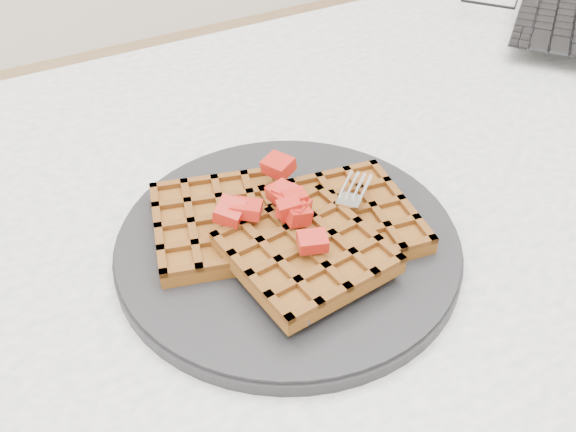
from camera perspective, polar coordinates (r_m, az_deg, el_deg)
The scene contains 5 objects.
table at distance 0.74m, azimuth 9.54°, elevation -3.49°, with size 1.20×0.80×0.75m.
plate at distance 0.57m, azimuth 0.00°, elevation -2.45°, with size 0.30×0.30×0.02m, color black.
waffles at distance 0.55m, azimuth 0.20°, elevation -1.22°, with size 0.24×0.21×0.03m.
strawberry_pile at distance 0.54m, azimuth 0.00°, elevation 1.13°, with size 0.15×0.15×0.02m, color maroon, non-canonical shape.
fork at distance 0.55m, azimuth 4.41°, elevation -2.19°, with size 0.02×0.18×0.02m, color silver, non-canonical shape.
Camera 1 is at (-0.35, -0.40, 1.15)m, focal length 40.00 mm.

